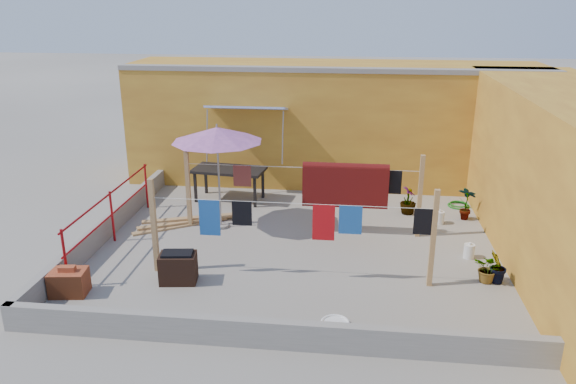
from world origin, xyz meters
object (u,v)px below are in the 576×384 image
object	(u,v)px
outdoor_table	(229,172)
plant_back_a	(347,181)
brazier	(178,267)
green_hose	(459,205)
brick_stack	(69,282)
white_basin	(335,323)
water_jug_b	(440,218)
patio_umbrella	(217,135)
water_jug_a	(469,251)

from	to	relation	value
outdoor_table	plant_back_a	world-z (taller)	outdoor_table
brazier	green_hose	xyz separation A→B (m)	(5.67, 4.56, -0.25)
outdoor_table	brick_stack	bearing A→B (deg)	-108.90
white_basin	water_jug_b	size ratio (longest dim) A/B	1.39
patio_umbrella	brick_stack	world-z (taller)	patio_umbrella
white_basin	patio_umbrella	bearing A→B (deg)	125.88
white_basin	outdoor_table	bearing A→B (deg)	117.59
outdoor_table	water_jug_a	bearing A→B (deg)	-27.07
brick_stack	brazier	world-z (taller)	brazier
green_hose	plant_back_a	bearing A→B (deg)	171.11
outdoor_table	brick_stack	size ratio (longest dim) A/B	2.83
brazier	white_basin	world-z (taller)	brazier
patio_umbrella	water_jug_a	world-z (taller)	patio_umbrella
water_jug_a	water_jug_b	xyz separation A→B (m)	(-0.33, 1.75, 0.00)
brazier	green_hose	size ratio (longest dim) A/B	1.32
water_jug_b	green_hose	size ratio (longest dim) A/B	0.63
patio_umbrella	white_basin	xyz separation A→B (m)	(2.69, -3.72, -2.06)
outdoor_table	white_basin	world-z (taller)	outdoor_table
white_basin	water_jug_b	bearing A→B (deg)	63.99
white_basin	water_jug_b	world-z (taller)	water_jug_b
brick_stack	water_jug_b	distance (m)	7.88
brick_stack	water_jug_a	distance (m)	7.46
patio_umbrella	brazier	world-z (taller)	patio_umbrella
outdoor_table	green_hose	size ratio (longest dim) A/B	3.53
brick_stack	water_jug_a	xyz separation A→B (m)	(7.11, 2.27, -0.08)
water_jug_a	white_basin	bearing A→B (deg)	-132.66
water_jug_b	brick_stack	bearing A→B (deg)	-149.34
patio_umbrella	brazier	size ratio (longest dim) A/B	3.36
brick_stack	outdoor_table	bearing A→B (deg)	71.10
patio_umbrella	outdoor_table	bearing A→B (deg)	95.81
brick_stack	water_jug_b	xyz separation A→B (m)	(6.77, 4.02, -0.08)
brick_stack	green_hose	bearing A→B (deg)	35.15
water_jug_b	plant_back_a	xyz separation A→B (m)	(-2.13, 1.62, 0.25)
water_jug_a	plant_back_a	size ratio (longest dim) A/B	0.41
water_jug_b	green_hose	distance (m)	1.35
patio_umbrella	outdoor_table	world-z (taller)	patio_umbrella
white_basin	plant_back_a	distance (m)	6.12
green_hose	water_jug_a	bearing A→B (deg)	-95.69
patio_umbrella	brazier	distance (m)	3.17
patio_umbrella	green_hose	world-z (taller)	patio_umbrella
water_jug_b	green_hose	bearing A→B (deg)	62.34
water_jug_b	green_hose	world-z (taller)	water_jug_b
brick_stack	white_basin	distance (m)	4.61
outdoor_table	water_jug_b	bearing A→B (deg)	-11.24
plant_back_a	green_hose	bearing A→B (deg)	-8.89
brick_stack	plant_back_a	bearing A→B (deg)	50.54
brazier	plant_back_a	xyz separation A→B (m)	(2.91, 4.99, 0.12)
patio_umbrella	green_hose	xyz separation A→B (m)	(5.50, 1.96, -2.06)
outdoor_table	water_jug_a	xyz separation A→B (m)	(5.39, -2.75, -0.60)
brick_stack	plant_back_a	xyz separation A→B (m)	(4.64, 5.64, 0.17)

